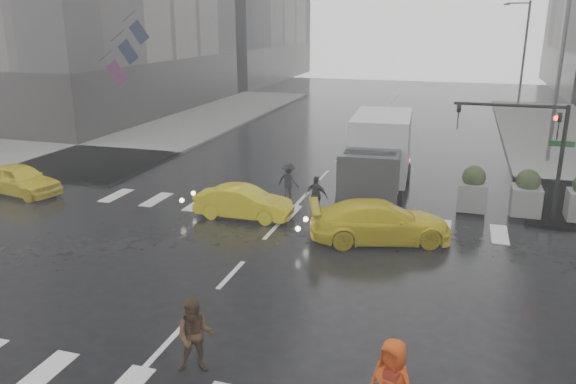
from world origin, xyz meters
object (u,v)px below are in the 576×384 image
(taxi_mid, at_px, (244,202))
(box_truck, at_px, (378,154))
(traffic_signal_pole, at_px, (535,138))
(taxi_front, at_px, (20,179))
(pedestrian_brown, at_px, (195,336))

(taxi_mid, xyz_separation_m, box_truck, (4.52, 4.51, 1.23))
(traffic_signal_pole, height_order, taxi_mid, traffic_signal_pole)
(taxi_front, relative_size, taxi_mid, 1.06)
(box_truck, bearing_deg, pedestrian_brown, -100.83)
(pedestrian_brown, relative_size, box_truck, 0.27)
(taxi_front, xyz_separation_m, box_truck, (15.12, 4.52, 1.17))
(traffic_signal_pole, xyz_separation_m, taxi_mid, (-10.53, -3.06, -2.59))
(taxi_mid, bearing_deg, box_truck, -45.72)
(traffic_signal_pole, relative_size, taxi_mid, 1.19)
(taxi_mid, bearing_deg, pedestrian_brown, -165.17)
(traffic_signal_pole, bearing_deg, pedestrian_brown, -121.57)
(traffic_signal_pole, relative_size, taxi_front, 1.12)
(traffic_signal_pole, xyz_separation_m, taxi_front, (-21.12, -3.07, -2.53))
(pedestrian_brown, bearing_deg, taxi_front, 124.73)
(traffic_signal_pole, distance_m, taxi_front, 21.50)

